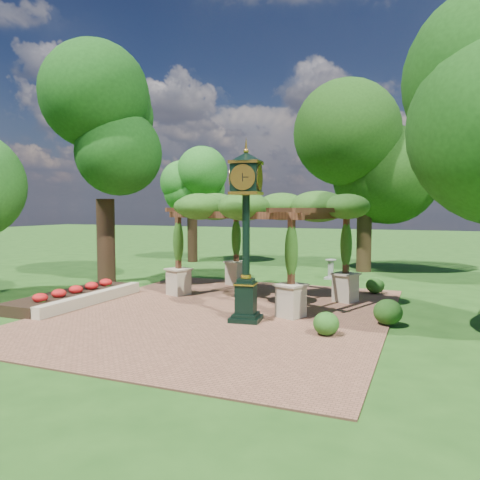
% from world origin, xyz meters
% --- Properties ---
extents(ground, '(120.00, 120.00, 0.00)m').
position_xyz_m(ground, '(0.00, 0.00, 0.00)').
color(ground, '#1E4714').
rests_on(ground, ground).
extents(brick_plaza, '(10.00, 12.00, 0.04)m').
position_xyz_m(brick_plaza, '(0.00, 1.00, 0.02)').
color(brick_plaza, brown).
rests_on(brick_plaza, ground).
extents(border_wall, '(0.35, 5.00, 0.40)m').
position_xyz_m(border_wall, '(-4.60, 0.50, 0.20)').
color(border_wall, '#C6B793').
rests_on(border_wall, ground).
extents(flower_bed, '(1.50, 5.00, 0.36)m').
position_xyz_m(flower_bed, '(-5.50, 0.50, 0.18)').
color(flower_bed, red).
rests_on(flower_bed, ground).
extents(pedestal_clock, '(1.09, 1.09, 4.92)m').
position_xyz_m(pedestal_clock, '(1.11, 0.23, 2.94)').
color(pedestal_clock, black).
rests_on(pedestal_clock, brick_plaza).
extents(pergola, '(7.01, 5.68, 3.82)m').
position_xyz_m(pergola, '(0.29, 3.58, 3.13)').
color(pergola, '#BDAC8D').
rests_on(pergola, brick_plaza).
extents(sundial, '(0.53, 0.53, 0.92)m').
position_xyz_m(sundial, '(1.77, 9.24, 0.40)').
color(sundial, gray).
rests_on(sundial, ground).
extents(shrub_front, '(0.87, 0.87, 0.60)m').
position_xyz_m(shrub_front, '(3.56, -0.41, 0.34)').
color(shrub_front, '#235217').
rests_on(shrub_front, brick_plaza).
extents(shrub_mid, '(0.81, 0.81, 0.71)m').
position_xyz_m(shrub_mid, '(4.94, 1.30, 0.40)').
color(shrub_mid, '#204814').
rests_on(shrub_mid, brick_plaza).
extents(shrub_back, '(0.89, 0.89, 0.62)m').
position_xyz_m(shrub_back, '(4.09, 6.08, 0.35)').
color(shrub_back, '#2B5E1B').
rests_on(shrub_back, brick_plaza).
extents(tree_west_near, '(4.37, 4.37, 9.48)m').
position_xyz_m(tree_west_near, '(-7.27, 4.66, 6.48)').
color(tree_west_near, '#362115').
rests_on(tree_west_near, ground).
extents(tree_west_far, '(3.04, 3.04, 7.38)m').
position_xyz_m(tree_west_far, '(-7.41, 13.02, 5.03)').
color(tree_west_far, black).
rests_on(tree_west_far, ground).
extents(tree_north, '(4.87, 4.87, 8.77)m').
position_xyz_m(tree_north, '(2.83, 12.48, 6.02)').
color(tree_north, '#382816').
rests_on(tree_north, ground).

